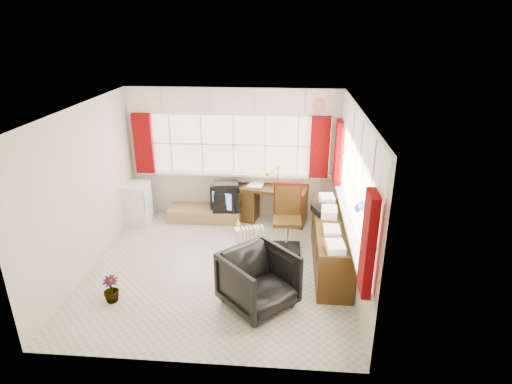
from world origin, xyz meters
TOP-DOWN VIEW (x-y plane):
  - ground at (0.00, 0.00)m, footprint 4.00×4.00m
  - room_walls at (0.00, 0.00)m, footprint 4.00×4.00m
  - window_back at (0.00, 1.94)m, footprint 3.70×0.12m
  - window_right at (1.94, 0.00)m, footprint 0.12×3.70m
  - curtains at (0.92, 0.93)m, footprint 3.83×3.83m
  - overhead_cabinets at (0.98, 0.98)m, footprint 3.98×3.98m
  - desk at (0.79, 1.80)m, footprint 1.31×0.82m
  - desk_lamp at (0.85, 1.81)m, footprint 0.16×0.14m
  - task_chair at (1.04, 0.79)m, footprint 0.48×0.50m
  - office_chair at (0.69, -0.87)m, footprint 1.21×1.21m
  - radiator at (0.49, 0.24)m, footprint 0.44×0.29m
  - credenza at (1.73, 0.20)m, footprint 0.50×2.00m
  - file_tray at (1.59, 0.57)m, footprint 0.35×0.40m
  - tv_bench at (-0.55, 1.72)m, footprint 1.40×0.50m
  - crt_tv at (-0.10, 1.77)m, footprint 0.65×0.62m
  - hifi_stack at (-0.11, 1.66)m, footprint 0.57×0.40m
  - mini_fridge at (-1.80, 1.50)m, footprint 0.49×0.49m
  - spray_bottle_a at (0.16, 1.21)m, footprint 0.11×0.11m
  - spray_bottle_b at (0.28, 0.58)m, footprint 0.11×0.11m
  - flower_vase at (-1.34, -0.95)m, footprint 0.24×0.24m

SIDE VIEW (x-z plane):
  - ground at x=0.00m, z-range 0.00..0.00m
  - spray_bottle_b at x=0.28m, z-range 0.00..0.18m
  - tv_bench at x=-0.55m, z-range 0.00..0.25m
  - spray_bottle_a at x=0.16m, z-range 0.00..0.27m
  - flower_vase at x=-1.34m, z-range 0.00..0.39m
  - radiator at x=0.49m, z-range -0.06..0.56m
  - desk at x=0.79m, z-range 0.02..0.75m
  - credenza at x=1.73m, z-range -0.03..0.82m
  - mini_fridge at x=-1.80m, z-range 0.00..0.79m
  - office_chair at x=0.69m, z-range 0.00..0.79m
  - crt_tv at x=-0.10m, z-range 0.25..0.72m
  - hifi_stack at x=-0.11m, z-range 0.23..0.79m
  - task_chair at x=1.04m, z-range 0.03..1.16m
  - file_tray at x=1.59m, z-range 0.75..0.86m
  - window_back at x=0.00m, z-range -0.85..2.75m
  - window_right at x=1.94m, z-range -0.85..2.75m
  - desk_lamp at x=0.85m, z-range 0.78..1.20m
  - curtains at x=0.92m, z-range 0.88..2.03m
  - room_walls at x=0.00m, z-range -0.50..3.50m
  - overhead_cabinets at x=0.98m, z-range 2.01..2.49m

